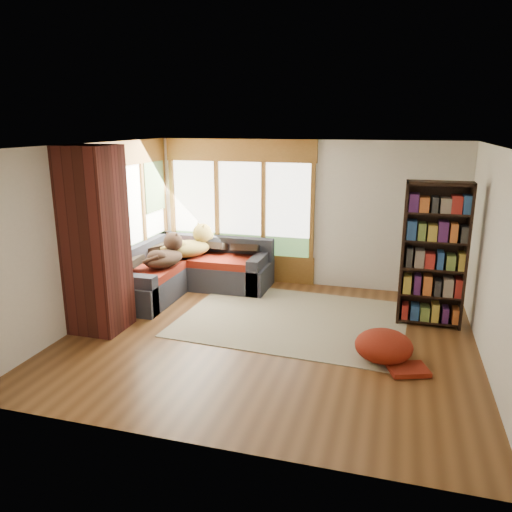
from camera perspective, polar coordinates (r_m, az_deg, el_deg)
The scene contains 17 objects.
floor at distance 7.02m, azimuth 1.46°, elevation -9.24°, with size 5.50×5.50×0.00m, color #502F16.
ceiling at distance 6.40m, azimuth 1.62°, elevation 12.47°, with size 5.50×5.50×0.00m, color white.
wall_back at distance 8.98m, azimuth 5.53°, elevation 4.80°, with size 5.50×0.04×2.60m, color silver.
wall_front at distance 4.33m, azimuth -6.80°, elevation -6.59°, with size 5.50×0.04×2.60m, color silver.
wall_left at distance 7.73m, azimuth -18.64°, elevation 2.40°, with size 0.04×5.00×2.60m, color silver.
wall_right at distance 6.50m, azimuth 25.71°, elevation -0.60°, with size 0.04×5.00×2.60m, color silver.
windows_back at distance 9.23m, azimuth -1.87°, elevation 5.46°, with size 2.82×0.10×1.90m.
windows_left at distance 8.70m, azimuth -14.08°, elevation 4.42°, with size 0.10×2.62×1.90m.
roller_blind at distance 9.34m, azimuth -11.55°, elevation 7.76°, with size 0.03×0.72×0.90m, color #668855.
brick_chimney at distance 7.25m, azimuth -17.89°, elevation 1.67°, with size 0.70×0.70×2.60m, color #471914.
sectional_sofa at distance 9.03m, azimuth -7.87°, elevation -1.72°, with size 2.20×2.20×0.80m.
area_rug at distance 7.63m, azimuth 4.23°, elevation -7.17°, with size 3.29×2.51×0.01m, color beige.
bookshelf at distance 7.55m, azimuth 19.64°, elevation 0.08°, with size 0.90×0.30×2.10m.
pouf at distance 6.50m, azimuth 14.40°, elevation -9.83°, with size 0.71×0.71×0.39m, color maroon.
dog_tan at distance 8.94m, azimuth -7.44°, elevation 1.34°, with size 0.97×1.01×0.50m.
dog_brindle at distance 8.41m, azimuth -10.26°, elevation 0.18°, with size 0.64×0.90×0.46m.
throw_pillows at distance 9.02m, azimuth -7.39°, elevation 1.45°, with size 1.98×1.68×0.45m.
Camera 1 is at (1.58, -6.20, 2.89)m, focal length 35.00 mm.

